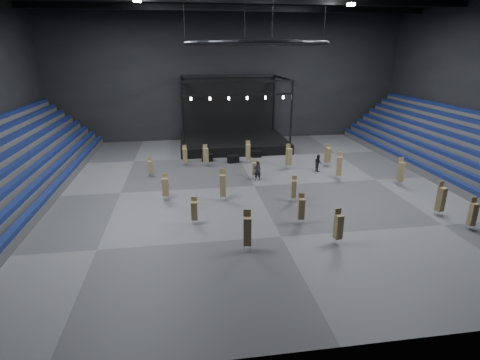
{
  "coord_description": "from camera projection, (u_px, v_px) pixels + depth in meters",
  "views": [
    {
      "loc": [
        -6.37,
        -33.41,
        12.45
      ],
      "look_at": [
        -1.68,
        -2.0,
        1.4
      ],
      "focal_mm": 28.0,
      "sensor_mm": 36.0,
      "label": 1
    }
  ],
  "objects": [
    {
      "name": "chair_stack_7",
      "position": [
        150.0,
        167.0,
        38.74
      ],
      "size": [
        0.44,
        0.44,
        1.94
      ],
      "rotation": [
        0.0,
        0.0,
        0.03
      ],
      "color": "silver",
      "rests_on": "floor"
    },
    {
      "name": "chair_stack_9",
      "position": [
        206.0,
        155.0,
        42.13
      ],
      "size": [
        0.62,
        0.62,
        2.44
      ],
      "rotation": [
        0.0,
        0.0,
        0.18
      ],
      "color": "silver",
      "rests_on": "floor"
    },
    {
      "name": "wall_back",
      "position": [
        228.0,
        76.0,
        52.84
      ],
      "size": [
        50.0,
        0.2,
        18.0
      ],
      "primitive_type": "cube",
      "color": "black",
      "rests_on": "ground"
    },
    {
      "name": "truss_ring",
      "position": [
        256.0,
        43.0,
        31.91
      ],
      "size": [
        12.3,
        12.3,
        5.15
      ],
      "color": "black",
      "rests_on": "ceiling"
    },
    {
      "name": "flight_case_left",
      "position": [
        207.0,
        158.0,
        44.21
      ],
      "size": [
        1.3,
        0.66,
        0.86
      ],
      "primitive_type": "cube",
      "rotation": [
        0.0,
        0.0,
        0.01
      ],
      "color": "black",
      "rests_on": "floor"
    },
    {
      "name": "bleachers_right",
      "position": [
        471.0,
        159.0,
        38.81
      ],
      "size": [
        7.2,
        40.0,
        6.4
      ],
      "color": "#454547",
      "rests_on": "floor"
    },
    {
      "name": "chair_stack_3",
      "position": [
        255.0,
        168.0,
        38.06
      ],
      "size": [
        0.51,
        0.51,
        1.99
      ],
      "rotation": [
        0.0,
        0.0,
        -0.12
      ],
      "color": "silver",
      "rests_on": "floor"
    },
    {
      "name": "flight_case_right",
      "position": [
        256.0,
        154.0,
        45.84
      ],
      "size": [
        1.24,
        0.69,
        0.8
      ],
      "primitive_type": "cube",
      "rotation": [
        0.0,
        0.0,
        -0.08
      ],
      "color": "black",
      "rests_on": "floor"
    },
    {
      "name": "chair_stack_1",
      "position": [
        441.0,
        199.0,
        29.3
      ],
      "size": [
        0.63,
        0.63,
        2.84
      ],
      "rotation": [
        0.0,
        0.0,
        0.28
      ],
      "color": "silver",
      "rests_on": "floor"
    },
    {
      "name": "wall_front",
      "position": [
        363.0,
        150.0,
        13.61
      ],
      "size": [
        50.0,
        0.2,
        18.0
      ],
      "primitive_type": "cube",
      "color": "black",
      "rests_on": "ground"
    },
    {
      "name": "chair_stack_8",
      "position": [
        165.0,
        186.0,
        32.43
      ],
      "size": [
        0.58,
        0.58,
        2.4
      ],
      "rotation": [
        0.0,
        0.0,
        -0.12
      ],
      "color": "silver",
      "rests_on": "floor"
    },
    {
      "name": "chair_stack_12",
      "position": [
        248.0,
        151.0,
        43.33
      ],
      "size": [
        0.59,
        0.59,
        2.59
      ],
      "rotation": [
        0.0,
        0.0,
        -0.12
      ],
      "color": "silver",
      "rests_on": "floor"
    },
    {
      "name": "chair_stack_17",
      "position": [
        473.0,
        214.0,
        27.08
      ],
      "size": [
        0.45,
        0.45,
        2.46
      ],
      "rotation": [
        0.0,
        0.0,
        -0.03
      ],
      "color": "silver",
      "rests_on": "floor"
    },
    {
      "name": "chair_stack_2",
      "position": [
        247.0,
        230.0,
        24.14
      ],
      "size": [
        0.55,
        0.55,
        2.84
      ],
      "rotation": [
        0.0,
        0.0,
        -0.09
      ],
      "color": "silver",
      "rests_on": "floor"
    },
    {
      "name": "flight_case_mid",
      "position": [
        233.0,
        159.0,
        43.65
      ],
      "size": [
        1.43,
        0.97,
        0.87
      ],
      "primitive_type": "cube",
      "rotation": [
        0.0,
        0.0,
        0.26
      ],
      "color": "black",
      "rests_on": "floor"
    },
    {
      "name": "man_center",
      "position": [
        257.0,
        171.0,
        37.46
      ],
      "size": [
        0.81,
        0.61,
        2.03
      ],
      "primitive_type": "imported",
      "rotation": [
        0.0,
        0.0,
        3.32
      ],
      "color": "black",
      "rests_on": "floor"
    },
    {
      "name": "chair_stack_13",
      "position": [
        338.0,
        226.0,
        25.05
      ],
      "size": [
        0.55,
        0.55,
        2.52
      ],
      "rotation": [
        0.0,
        0.0,
        0.15
      ],
      "color": "silver",
      "rests_on": "floor"
    },
    {
      "name": "chair_stack_10",
      "position": [
        301.0,
        208.0,
        28.05
      ],
      "size": [
        0.51,
        0.51,
        2.38
      ],
      "rotation": [
        0.0,
        0.0,
        -0.12
      ],
      "color": "silver",
      "rests_on": "floor"
    },
    {
      "name": "chair_stack_6",
      "position": [
        339.0,
        165.0,
        37.72
      ],
      "size": [
        0.66,
        0.66,
        2.84
      ],
      "rotation": [
        0.0,
        0.0,
        -0.35
      ],
      "color": "silver",
      "rests_on": "floor"
    },
    {
      "name": "crew_member",
      "position": [
        318.0,
        163.0,
        40.45
      ],
      "size": [
        0.77,
        0.94,
        1.82
      ],
      "primitive_type": "imported",
      "rotation": [
        0.0,
        0.0,
        1.66
      ],
      "color": "black",
      "rests_on": "floor"
    },
    {
      "name": "stage",
      "position": [
        232.0,
        136.0,
        50.87
      ],
      "size": [
        14.0,
        10.0,
        9.2
      ],
      "color": "black",
      "rests_on": "floor"
    },
    {
      "name": "chair_stack_11",
      "position": [
        223.0,
        185.0,
        32.31
      ],
      "size": [
        0.54,
        0.54,
        2.83
      ],
      "rotation": [
        0.0,
        0.0,
        -0.07
      ],
      "color": "silver",
      "rests_on": "floor"
    },
    {
      "name": "floor",
      "position": [
        254.0,
        186.0,
        36.18
      ],
      "size": [
        50.0,
        50.0,
        0.0
      ],
      "primitive_type": "plane",
      "color": "#4D4D50",
      "rests_on": "ground"
    },
    {
      "name": "chair_stack_0",
      "position": [
        328.0,
        154.0,
        42.17
      ],
      "size": [
        0.7,
        0.7,
        2.49
      ],
      "rotation": [
        0.0,
        0.0,
        0.36
      ],
      "color": "silver",
      "rests_on": "floor"
    },
    {
      "name": "chair_stack_14",
      "position": [
        294.0,
        189.0,
        32.17
      ],
      "size": [
        0.53,
        0.53,
        2.31
      ],
      "rotation": [
        0.0,
        0.0,
        -0.3
      ],
      "color": "silver",
      "rests_on": "floor"
    },
    {
      "name": "chair_stack_15",
      "position": [
        194.0,
        210.0,
        27.95
      ],
      "size": [
        0.5,
        0.5,
        2.13
      ],
      "rotation": [
        0.0,
        0.0,
        -0.11
      ],
      "color": "silver",
      "rests_on": "floor"
    },
    {
      "name": "chair_stack_16",
      "position": [
        289.0,
        156.0,
        41.04
      ],
      "size": [
        0.66,
        0.66,
        2.78
      ],
      "rotation": [
        0.0,
        0.0,
        0.28
      ],
      "color": "silver",
      "rests_on": "floor"
    },
    {
      "name": "chair_stack_4",
      "position": [
        185.0,
        155.0,
        42.36
      ],
      "size": [
        0.52,
        0.52,
        2.32
      ],
      "rotation": [
        0.0,
        0.0,
        0.11
      ],
      "color": "silver",
      "rests_on": "floor"
    },
    {
      "name": "chair_stack_5",
      "position": [
        401.0,
        171.0,
        35.97
      ],
      "size": [
        0.52,
        0.52,
        2.78
      ],
      "rotation": [
        0.0,
        0.0,
        -0.04
      ],
      "color": "silver",
      "rests_on": "floor"
    }
  ]
}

